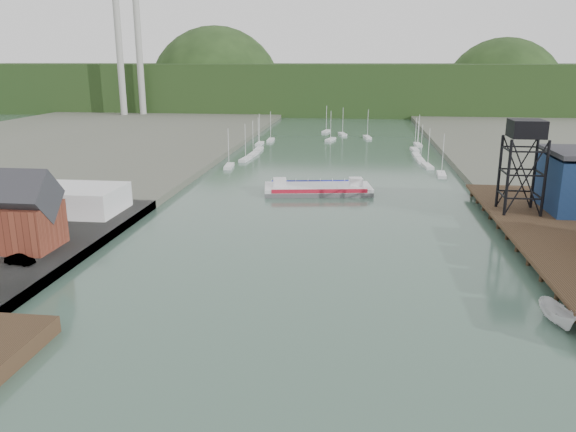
% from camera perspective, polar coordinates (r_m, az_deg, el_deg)
% --- Properties ---
extents(ground, '(600.00, 600.00, 0.00)m').
position_cam_1_polar(ground, '(50.62, -1.70, -17.79)').
color(ground, '#334F43').
rests_on(ground, ground).
extents(east_pier, '(14.00, 70.00, 2.45)m').
position_cam_1_polar(east_pier, '(95.50, 25.35, -1.75)').
color(east_pier, black).
rests_on(east_pier, ground).
extents(harbor_building, '(12.20, 8.20, 8.90)m').
position_cam_1_polar(harbor_building, '(89.39, -26.14, -0.15)').
color(harbor_building, '#5D261A').
rests_on(harbor_building, west_quay).
extents(white_shed, '(18.00, 12.00, 4.50)m').
position_cam_1_polar(white_shed, '(107.53, -21.21, 1.59)').
color(white_shed, silver).
rests_on(white_shed, west_quay).
extents(lift_tower, '(6.50, 6.50, 16.00)m').
position_cam_1_polar(lift_tower, '(104.43, 23.03, 7.62)').
color(lift_tower, black).
rests_on(lift_tower, east_pier).
extents(marina_sailboats, '(57.71, 92.65, 0.90)m').
position_cam_1_polar(marina_sailboats, '(182.43, 5.01, 6.81)').
color(marina_sailboats, silver).
rests_on(marina_sailboats, ground).
extents(smokestacks, '(11.20, 8.20, 60.00)m').
position_cam_1_polar(smokestacks, '(296.52, -15.78, 15.39)').
color(smokestacks, '#A1A19C').
rests_on(smokestacks, ground).
extents(distant_hills, '(500.00, 120.00, 80.00)m').
position_cam_1_polar(distant_hills, '(343.73, 5.47, 12.55)').
color(distant_hills, black).
rests_on(distant_hills, ground).
extents(chain_ferry, '(24.03, 12.57, 3.30)m').
position_cam_1_polar(chain_ferry, '(121.94, 3.04, 2.78)').
color(chain_ferry, '#535355').
rests_on(chain_ferry, ground).
extents(motorboat, '(3.61, 6.62, 2.42)m').
position_cam_1_polar(motorboat, '(68.21, 25.71, -9.05)').
color(motorboat, silver).
rests_on(motorboat, ground).
extents(car_west_b, '(4.08, 1.87, 1.30)m').
position_cam_1_polar(car_west_b, '(82.78, -25.59, -4.04)').
color(car_west_b, '#999999').
rests_on(car_west_b, west_quay).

